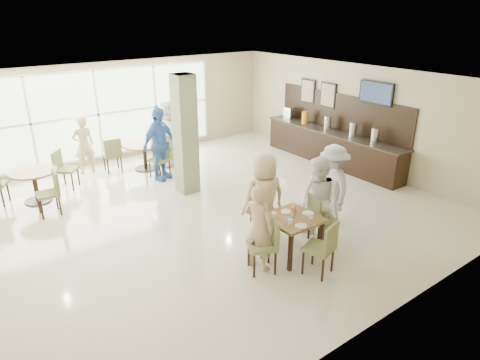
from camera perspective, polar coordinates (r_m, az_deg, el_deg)
ground at (r=9.39m, az=-5.37°, el=-4.31°), size 10.00×10.00×0.00m
room_shell at (r=8.78m, az=-5.76°, el=5.72°), size 10.00×10.00×10.00m
window_bank at (r=12.62m, az=-18.38°, el=8.29°), size 7.00×0.04×7.00m
column at (r=10.05m, az=-7.30°, el=5.95°), size 0.45×0.45×2.80m
main_table at (r=7.59m, az=6.97°, el=-5.60°), size 0.89×0.89×0.75m
round_table_left at (r=10.72m, az=-25.75°, el=0.14°), size 1.02×1.02×0.75m
round_table_right at (r=11.95m, az=-12.64°, el=4.14°), size 1.20×1.20×0.75m
chairs_main_table at (r=7.67m, az=6.87°, el=-6.77°), size 2.10×2.05×0.95m
chairs_table_left at (r=10.72m, az=-25.43°, el=-0.27°), size 2.21×1.84×0.95m
chairs_table_right at (r=11.96m, az=-12.66°, el=3.55°), size 2.02×1.73×0.95m
tabletop_clutter at (r=7.52m, az=7.27°, el=-4.52°), size 0.73×0.75×0.21m
buffet_counter at (r=12.41m, az=12.11°, el=4.64°), size 0.64×4.70×1.95m
wall_tv at (r=11.55m, az=17.69°, el=11.02°), size 0.06×1.00×0.58m
framed_art_a at (r=12.60m, az=11.66°, el=11.03°), size 0.05×0.55×0.70m
framed_art_b at (r=13.14m, az=9.04°, el=11.64°), size 0.05×0.55×0.70m
teen_left at (r=7.13m, az=2.50°, el=-6.34°), size 0.52×0.64×1.53m
teen_far at (r=7.97m, az=3.24°, el=-2.38°), size 0.92×0.62×1.72m
teen_right at (r=8.00m, az=10.44°, el=-2.82°), size 0.70×0.87×1.67m
teen_standing at (r=8.75m, az=12.25°, el=-0.71°), size 1.04×1.25×1.68m
adult_a at (r=11.03m, az=-10.72°, el=4.71°), size 1.26×1.01×1.88m
adult_b at (r=12.11m, az=-9.50°, el=6.18°), size 1.29×1.84×1.82m
adult_standing at (r=12.06m, az=-20.11°, el=4.40°), size 0.57×0.38×1.56m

